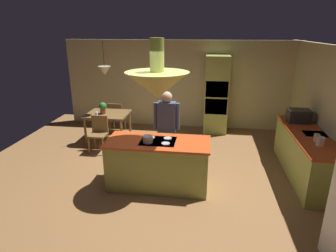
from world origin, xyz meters
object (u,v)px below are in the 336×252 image
chair_by_back_wall (116,115)px  microwave_on_counter (299,116)px  chair_facing_island (99,131)px  cooking_pot_on_cooktop (148,139)px  kitchen_island (158,163)px  canister_flour (320,141)px  oven_tower (216,95)px  person_at_island (167,126)px  cup_on_table (96,114)px  dining_table (108,117)px  potted_plant_on_table (103,107)px  canister_sugar (317,138)px

chair_by_back_wall → microwave_on_counter: 4.74m
chair_facing_island → cooking_pot_on_cooktop: cooking_pot_on_cooktop is taller
kitchen_island → chair_facing_island: bearing=140.1°
chair_by_back_wall → cooking_pot_on_cooktop: 3.33m
chair_by_back_wall → canister_flour: 5.25m
oven_tower → chair_by_back_wall: (-2.80, -0.47, -0.58)m
person_at_island → cup_on_table: 2.30m
cup_on_table → microwave_on_counter: size_ratio=0.20×
canister_flour → cooking_pot_on_cooktop: bearing=-174.0°
dining_table → chair_by_back_wall: bearing=90.0°
kitchen_island → potted_plant_on_table: (-1.80, 2.06, 0.47)m
oven_tower → dining_table: size_ratio=2.03×
chair_by_back_wall → potted_plant_on_table: (-0.10, -0.72, 0.42)m
chair_facing_island → dining_table: bearing=90.0°
cup_on_table → cooking_pot_on_cooktop: cooking_pot_on_cooktop is taller
oven_tower → chair_by_back_wall: 2.90m
oven_tower → dining_table: oven_tower is taller
chair_by_back_wall → microwave_on_counter: (4.54, -1.24, 0.55)m
person_at_island → microwave_on_counter: person_at_island is taller
chair_facing_island → microwave_on_counter: size_ratio=1.89×
chair_facing_island → cup_on_table: size_ratio=9.67×
potted_plant_on_table → cooking_pot_on_cooktop: (1.64, -2.19, 0.06)m
microwave_on_counter → canister_flour: bearing=-90.0°
dining_table → chair_by_back_wall: (0.00, 0.68, -0.16)m
canister_flour → canister_sugar: (0.00, 0.18, -0.00)m
kitchen_island → chair_facing_island: (-1.70, 1.42, 0.05)m
oven_tower → chair_facing_island: size_ratio=2.49×
chair_facing_island → chair_by_back_wall: (0.00, 1.35, 0.00)m
potted_plant_on_table → microwave_on_counter: size_ratio=0.65×
kitchen_island → person_at_island: size_ratio=1.13×
chair_facing_island → microwave_on_counter: bearing=1.4°
microwave_on_counter → person_at_island: bearing=-163.3°
oven_tower → person_at_island: (-1.04, -2.54, -0.12)m
potted_plant_on_table → person_at_island: bearing=-36.1°
chair_facing_island → potted_plant_on_table: size_ratio=2.90×
chair_facing_island → cooking_pot_on_cooktop: size_ratio=4.83×
cup_on_table → kitchen_island: bearing=-44.4°
kitchen_island → person_at_island: bearing=85.1°
kitchen_island → microwave_on_counter: 3.28m
person_at_island → chair_by_back_wall: (-1.76, 2.08, -0.46)m
person_at_island → chair_facing_island: bearing=157.7°
kitchen_island → chair_by_back_wall: size_ratio=2.18×
canister_flour → microwave_on_counter: 1.35m
oven_tower → canister_flour: size_ratio=13.83×
chair_facing_island → kitchen_island: bearing=-39.9°
chair_facing_island → potted_plant_on_table: (-0.10, 0.63, 0.42)m
chair_facing_island → microwave_on_counter: 4.57m
canister_flour → canister_sugar: bearing=90.0°
canister_sugar → microwave_on_counter: 1.17m
kitchen_island → dining_table: 2.71m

